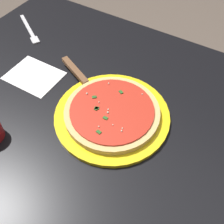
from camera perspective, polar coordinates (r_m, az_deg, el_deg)
The scene contains 7 objects.
ground_plane at distance 1.37m, azimuth -1.06°, elevation -19.12°, with size 5.00×5.00×0.00m, color brown.
restaurant_table at distance 0.84m, azimuth -1.65°, elevation -4.92°, with size 1.12×0.81×0.73m.
serving_plate at distance 0.71m, azimuth 0.00°, elevation -0.73°, with size 0.30×0.30×0.01m, color yellow.
pizza at distance 0.70m, azimuth -0.00°, elevation 0.05°, with size 0.25×0.25×0.02m.
pizza_server at distance 0.79m, azimuth -6.27°, elevation 6.87°, with size 0.22×0.13×0.01m.
napkin_folded_right at distance 0.85m, azimuth -15.97°, elevation 7.25°, with size 0.16×0.12×0.00m, color white.
fork at distance 1.04m, azimuth -16.77°, elevation 15.97°, with size 0.17×0.11×0.00m.
Camera 1 is at (0.27, -0.39, 1.29)m, focal length 43.86 mm.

